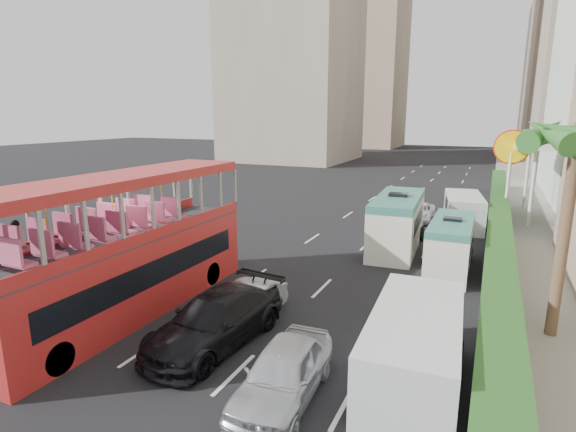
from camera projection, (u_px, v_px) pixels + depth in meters
The scene contains 17 objects.
ground_plane at pixel (278, 345), 14.12m from camera, with size 200.00×200.00×0.00m, color black.
double_decker_bus at pixel (127, 245), 15.99m from camera, with size 2.50×11.00×5.06m, color red.
car_silver_lane_a at pixel (245, 322), 15.67m from camera, with size 1.37×3.92×1.29m, color silver.
car_silver_lane_b at pixel (284, 398), 11.48m from camera, with size 1.70×4.22×1.44m, color silver.
car_black at pixel (217, 343), 14.24m from camera, with size 2.22×5.46×1.58m, color black.
van_asset at pixel (418, 220), 30.84m from camera, with size 1.93×4.19×1.16m, color silver.
minibus_near at pixel (397, 223), 23.91m from camera, with size 2.17×6.52×2.89m, color silver.
minibus_far at pixel (451, 245), 20.71m from camera, with size 1.78×5.34×2.37m, color silver.
panel_van_near at pixel (414, 352), 11.58m from camera, with size 2.18×5.44×2.18m, color silver.
panel_van_far at pixel (463, 211), 28.72m from camera, with size 2.10×5.25×2.10m, color silver.
sidewalk at pixel (539, 213), 32.62m from camera, with size 6.00×120.00×0.18m, color #99968C.
kerb_wall at pixel (498, 238), 23.87m from camera, with size 0.30×44.00×1.00m, color silver.
hedge at pixel (499, 222), 23.68m from camera, with size 1.10×44.00×0.70m, color #2D6626.
palm_tree at pixel (563, 238), 13.75m from camera, with size 0.36×0.36×6.40m, color brown.
shell_station at pixel (564, 181), 29.85m from camera, with size 6.50×8.00×5.50m, color silver.
tower_far_b at pixel (563, 52), 95.05m from camera, with size 14.00×14.00×40.00m, color tan.
tower_left_b at pixel (367, 40), 97.80m from camera, with size 16.00×16.00×46.00m, color tan.
Camera 1 is at (5.63, -11.58, 7.07)m, focal length 28.00 mm.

